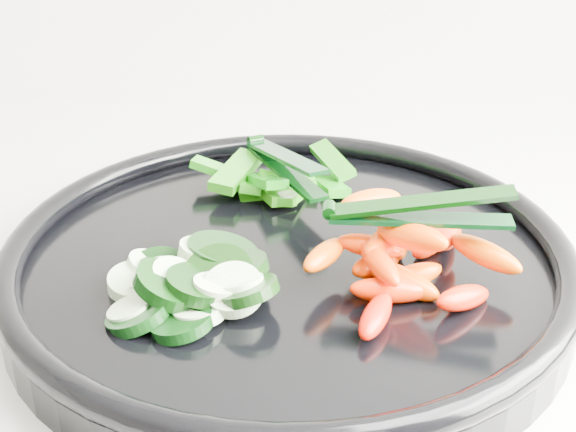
{
  "coord_description": "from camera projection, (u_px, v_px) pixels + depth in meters",
  "views": [
    {
      "loc": [
        0.71,
        1.18,
        1.22
      ],
      "look_at": [
        0.7,
        1.63,
        0.99
      ],
      "focal_mm": 50.0,
      "sensor_mm": 36.0,
      "label": 1
    }
  ],
  "objects": [
    {
      "name": "veggie_tray",
      "position": [
        288.0,
        262.0,
        0.53
      ],
      "size": [
        0.49,
        0.49,
        0.04
      ],
      "color": "black",
      "rests_on": "counter"
    },
    {
      "name": "cucumber_pile",
      "position": [
        188.0,
        280.0,
        0.49
      ],
      "size": [
        0.12,
        0.11,
        0.04
      ],
      "color": "black",
      "rests_on": "veggie_tray"
    },
    {
      "name": "carrot_pile",
      "position": [
        405.0,
        255.0,
        0.49
      ],
      "size": [
        0.14,
        0.14,
        0.05
      ],
      "color": "#E25B00",
      "rests_on": "veggie_tray"
    },
    {
      "name": "pepper_pile",
      "position": [
        273.0,
        181.0,
        0.61
      ],
      "size": [
        0.13,
        0.09,
        0.04
      ],
      "color": "#1E6C0A",
      "rests_on": "veggie_tray"
    },
    {
      "name": "tong_carrot",
      "position": [
        415.0,
        211.0,
        0.48
      ],
      "size": [
        0.11,
        0.02,
        0.02
      ],
      "color": "black",
      "rests_on": "carrot_pile"
    },
    {
      "name": "tong_pepper",
      "position": [
        283.0,
        162.0,
        0.6
      ],
      "size": [
        0.06,
        0.11,
        0.02
      ],
      "color": "black",
      "rests_on": "pepper_pile"
    }
  ]
}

